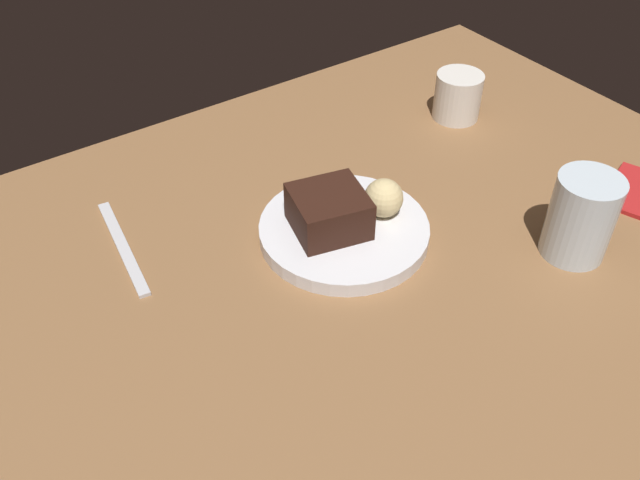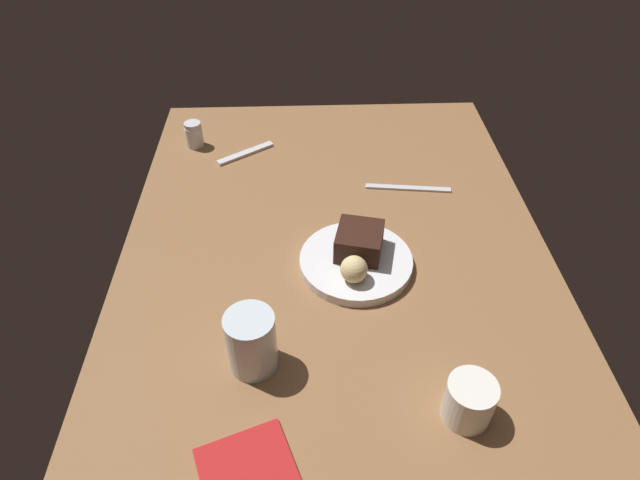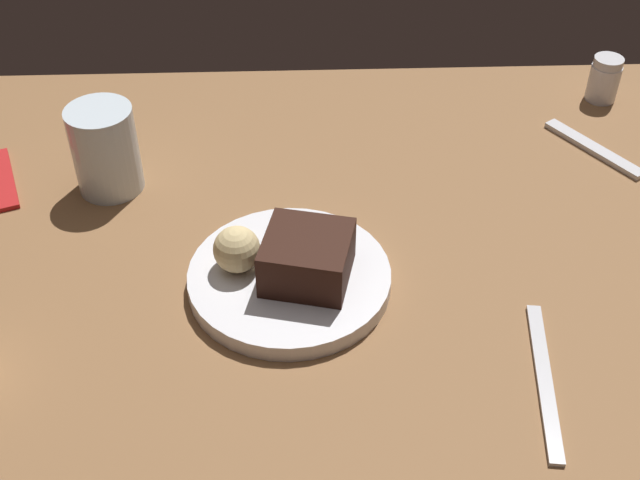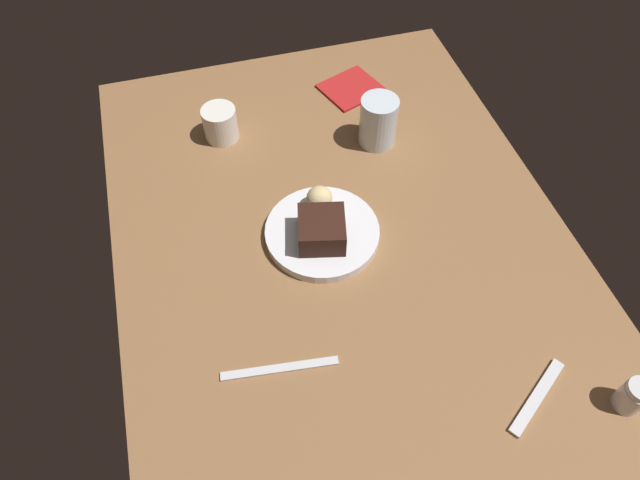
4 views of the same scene
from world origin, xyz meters
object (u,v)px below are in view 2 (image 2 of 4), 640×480
(chocolate_cake_slice, at_px, (359,241))
(folded_napkin, at_px, (247,471))
(coffee_cup, at_px, (469,401))
(salt_shaker, at_px, (194,135))
(dessert_spoon, at_px, (245,153))
(butter_knife, at_px, (408,188))
(dessert_plate, at_px, (356,262))
(water_glass, at_px, (251,342))
(bread_roll, at_px, (354,269))

(chocolate_cake_slice, relative_size, folded_napkin, 0.69)
(folded_napkin, bearing_deg, coffee_cup, 103.21)
(salt_shaker, xyz_separation_m, dessert_spoon, (0.05, 0.13, -0.03))
(coffee_cup, relative_size, dessert_spoon, 0.48)
(coffee_cup, height_order, butter_knife, coffee_cup)
(dessert_spoon, xyz_separation_m, butter_knife, (0.15, 0.37, -0.00))
(dessert_plate, xyz_separation_m, chocolate_cake_slice, (-0.02, 0.01, 0.04))
(water_glass, distance_m, coffee_cup, 0.33)
(dessert_spoon, height_order, butter_knife, dessert_spoon)
(salt_shaker, distance_m, coffee_cup, 0.90)
(salt_shaker, distance_m, water_glass, 0.68)
(salt_shaker, relative_size, dessert_spoon, 0.42)
(salt_shaker, height_order, butter_knife, salt_shaker)
(coffee_cup, relative_size, folded_napkin, 0.58)
(dessert_plate, distance_m, chocolate_cake_slice, 0.04)
(salt_shaker, distance_m, folded_napkin, 0.85)
(chocolate_cake_slice, distance_m, coffee_cup, 0.36)
(coffee_cup, relative_size, butter_knife, 0.38)
(coffee_cup, height_order, folded_napkin, coffee_cup)
(folded_napkin, bearing_deg, water_glass, -179.96)
(dessert_plate, distance_m, salt_shaker, 0.57)
(water_glass, height_order, butter_knife, water_glass)
(water_glass, bearing_deg, coffee_cup, 71.90)
(chocolate_cake_slice, bearing_deg, butter_knife, 149.03)
(dessert_plate, xyz_separation_m, bread_roll, (0.05, -0.01, 0.03))
(dessert_plate, relative_size, salt_shaker, 3.37)
(salt_shaker, bearing_deg, bread_roll, 35.48)
(bread_roll, distance_m, water_glass, 0.24)
(dessert_spoon, bearing_deg, salt_shaker, 126.04)
(salt_shaker, xyz_separation_m, water_glass, (0.65, 0.18, 0.02))
(salt_shaker, relative_size, coffee_cup, 0.87)
(dessert_spoon, distance_m, folded_napkin, 0.79)
(dessert_plate, bearing_deg, coffee_cup, 22.87)
(bread_roll, bearing_deg, folded_napkin, -26.96)
(bread_roll, relative_size, dessert_spoon, 0.33)
(butter_knife, xyz_separation_m, folded_napkin, (0.63, -0.32, 0.00))
(water_glass, xyz_separation_m, folded_napkin, (0.18, 0.00, -0.05))
(chocolate_cake_slice, relative_size, coffee_cup, 1.20)
(coffee_cup, bearing_deg, bread_roll, -151.46)
(chocolate_cake_slice, xyz_separation_m, water_glass, (0.23, -0.19, 0.01))
(butter_knife, bearing_deg, salt_shaker, 165.18)
(bread_roll, relative_size, butter_knife, 0.26)
(bread_roll, bearing_deg, chocolate_cake_slice, 167.36)
(chocolate_cake_slice, xyz_separation_m, butter_knife, (-0.22, 0.13, -0.04))
(dessert_plate, height_order, folded_napkin, dessert_plate)
(dessert_spoon, bearing_deg, coffee_cup, -96.76)
(water_glass, height_order, dessert_spoon, water_glass)
(chocolate_cake_slice, height_order, butter_knife, chocolate_cake_slice)
(water_glass, height_order, coffee_cup, water_glass)
(water_glass, distance_m, dessert_spoon, 0.61)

